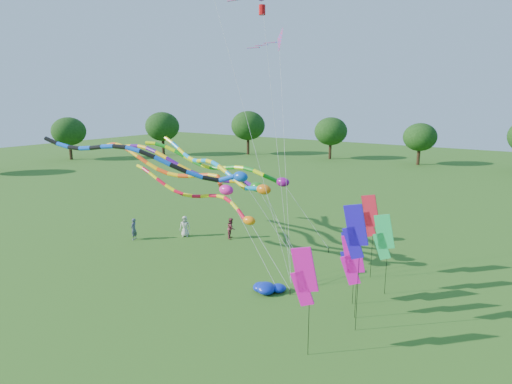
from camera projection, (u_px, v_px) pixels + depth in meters
The scene contains 19 objects.
ground at pixel (208, 305), 21.39m from camera, with size 160.00×160.00×0.00m, color #265917.
tree_ring at pixel (215, 187), 22.99m from camera, with size 119.14×120.95×9.53m.
tube_kite_red at pixel (204, 198), 26.41m from camera, with size 13.19×1.91×6.12m.
tube_kite_orange at pixel (176, 170), 26.63m from camera, with size 14.87×1.41×7.69m.
tube_kite_purple at pixel (191, 167), 28.21m from camera, with size 16.76×1.19×7.58m.
tube_kite_blue at pixel (158, 161), 24.76m from camera, with size 15.92×5.05×8.29m.
tube_kite_cyan at pixel (218, 168), 28.24m from camera, with size 14.70×4.62×7.66m.
tube_kite_green at pixel (229, 168), 30.87m from camera, with size 14.67×2.12×7.39m.
delta_kite_high_c at pixel (279, 39), 25.29m from camera, with size 5.54×4.84×14.49m.
banner_pole_magenta_a at pixel (304, 277), 16.67m from camera, with size 1.15×0.34×4.60m.
banner_pole_blue_a at pixel (350, 256), 21.18m from camera, with size 1.16×0.25×3.78m.
banner_pole_red at pixel (370, 216), 24.08m from camera, with size 1.16×0.08×4.92m.
banner_pole_blue_b at pixel (355, 232), 18.26m from camera, with size 1.16×0.18×5.83m.
banner_pole_green at pixel (383, 237), 22.11m from camera, with size 1.16×0.24×4.37m.
banner_pole_magenta_b at pixel (352, 260), 19.67m from camera, with size 1.15×0.33×4.13m.
blue_nylon_heap at pixel (274, 286), 23.03m from camera, with size 1.86×1.73×0.57m.
person_a at pixel (185, 226), 31.87m from camera, with size 0.76×0.50×1.56m, color beige.
person_b at pixel (134, 229), 31.15m from camera, with size 0.58×0.38×1.60m, color #454D61.
person_c at pixel (231, 228), 31.45m from camera, with size 0.75×0.58×1.54m, color maroon.
Camera 1 is at (12.92, -15.00, 10.19)m, focal length 30.00 mm.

